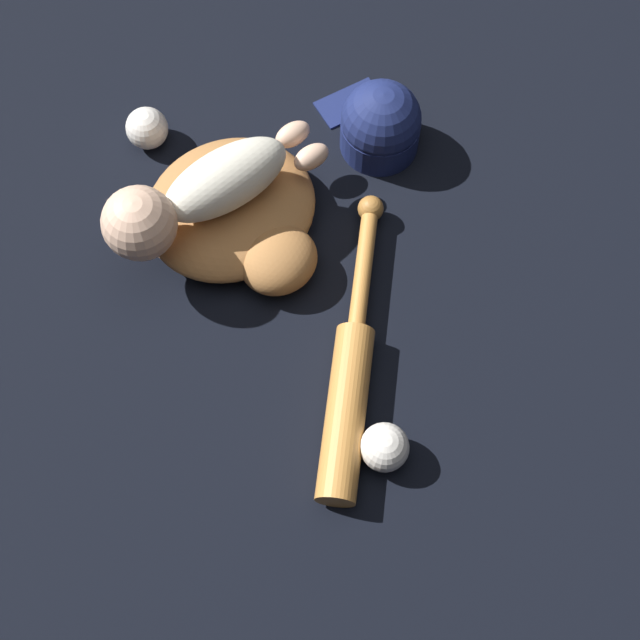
{
  "coord_description": "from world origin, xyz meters",
  "views": [
    {
      "loc": [
        0.13,
        0.75,
        1.34
      ],
      "look_at": [
        -0.04,
        0.21,
        0.07
      ],
      "focal_mm": 50.0,
      "sensor_mm": 36.0,
      "label": 1
    }
  ],
  "objects_px": {
    "baseball_spare": "(147,128)",
    "baseball_cap": "(380,124)",
    "baby_figure": "(194,196)",
    "baseball": "(385,447)",
    "baseball_bat": "(350,378)",
    "baseball_glove": "(239,217)"
  },
  "relations": [
    {
      "from": "baseball_bat",
      "to": "baby_figure",
      "type": "bearing_deg",
      "value": -64.98
    },
    {
      "from": "baseball",
      "to": "baseball_spare",
      "type": "distance_m",
      "value": 0.71
    },
    {
      "from": "baby_figure",
      "to": "baseball",
      "type": "relative_size",
      "value": 5.22
    },
    {
      "from": "baseball_glove",
      "to": "baseball_spare",
      "type": "xyz_separation_m",
      "value": [
        0.11,
        -0.23,
        -0.0
      ]
    },
    {
      "from": "baseball_glove",
      "to": "baseball",
      "type": "relative_size",
      "value": 5.08
    },
    {
      "from": "baby_figure",
      "to": "baseball",
      "type": "xyz_separation_m",
      "value": [
        -0.17,
        0.46,
        -0.1
      ]
    },
    {
      "from": "baseball_glove",
      "to": "baseball_cap",
      "type": "height_order",
      "value": "baseball_cap"
    },
    {
      "from": "baby_figure",
      "to": "baseball",
      "type": "height_order",
      "value": "baby_figure"
    },
    {
      "from": "baseball",
      "to": "baseball_cap",
      "type": "height_order",
      "value": "baseball_cap"
    },
    {
      "from": "baseball_glove",
      "to": "baseball",
      "type": "height_order",
      "value": "baseball_glove"
    },
    {
      "from": "baseball_bat",
      "to": "baseball_spare",
      "type": "relative_size",
      "value": 6.59
    },
    {
      "from": "baseball_spare",
      "to": "baseball_cap",
      "type": "height_order",
      "value": "baseball_cap"
    },
    {
      "from": "baseball_glove",
      "to": "baseball_cap",
      "type": "relative_size",
      "value": 1.77
    },
    {
      "from": "baseball_glove",
      "to": "baseball_cap",
      "type": "xyz_separation_m",
      "value": [
        -0.29,
        -0.1,
        0.02
      ]
    },
    {
      "from": "baby_figure",
      "to": "baseball_bat",
      "type": "relative_size",
      "value": 0.8
    },
    {
      "from": "baseball_spare",
      "to": "baseball_bat",
      "type": "bearing_deg",
      "value": 109.52
    },
    {
      "from": "baseball_cap",
      "to": "baseball_bat",
      "type": "bearing_deg",
      "value": 65.28
    },
    {
      "from": "baseball_spare",
      "to": "baseball_cap",
      "type": "distance_m",
      "value": 0.41
    },
    {
      "from": "baseball_bat",
      "to": "baseball",
      "type": "relative_size",
      "value": 6.56
    },
    {
      "from": "baseball_glove",
      "to": "baby_figure",
      "type": "relative_size",
      "value": 0.97
    },
    {
      "from": "baseball",
      "to": "baseball_spare",
      "type": "height_order",
      "value": "same"
    },
    {
      "from": "baseball",
      "to": "baseball_cap",
      "type": "relative_size",
      "value": 0.35
    }
  ]
}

